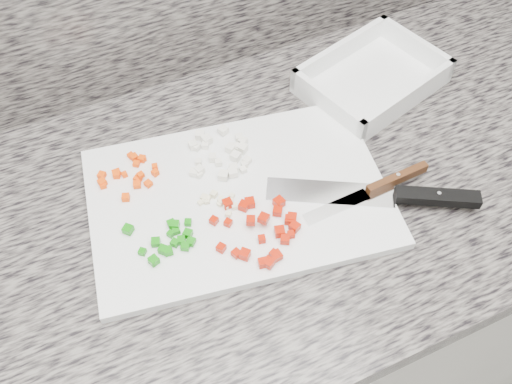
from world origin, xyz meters
TOP-DOWN VIEW (x-y plane):
  - cabinet at (0.00, 1.44)m, footprint 3.92×0.62m
  - countertop at (0.00, 1.44)m, footprint 3.96×0.64m
  - cutting_board at (0.04, 1.44)m, footprint 0.49×0.37m
  - carrot_pile at (-0.10, 1.54)m, footprint 0.09×0.09m
  - onion_pile at (0.05, 1.52)m, footprint 0.11×0.11m
  - green_pepper_pile at (-0.08, 1.40)m, footprint 0.10×0.08m
  - red_pepper_pile at (0.05, 1.36)m, footprint 0.13×0.13m
  - garlic_pile at (0.01, 1.43)m, footprint 0.06×0.05m
  - chef_knife at (0.26, 1.33)m, footprint 0.29×0.18m
  - paring_knife at (0.25, 1.36)m, footprint 0.21×0.03m
  - tray at (0.36, 1.57)m, footprint 0.27×0.23m

SIDE VIEW (x-z plane):
  - cabinet at x=0.00m, z-range 0.00..0.86m
  - countertop at x=0.00m, z-range 0.86..0.90m
  - cutting_board at x=0.04m, z-range 0.90..0.91m
  - tray at x=0.36m, z-range 0.89..0.94m
  - garlic_pile at x=0.01m, z-range 0.91..0.92m
  - carrot_pile at x=-0.10m, z-range 0.91..0.93m
  - green_pepper_pile at x=-0.08m, z-range 0.91..0.93m
  - chef_knife at x=0.26m, z-range 0.91..0.93m
  - onion_pile at x=0.05m, z-range 0.91..0.93m
  - paring_knife at x=0.25m, z-range 0.91..0.93m
  - red_pepper_pile at x=0.05m, z-range 0.91..0.93m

